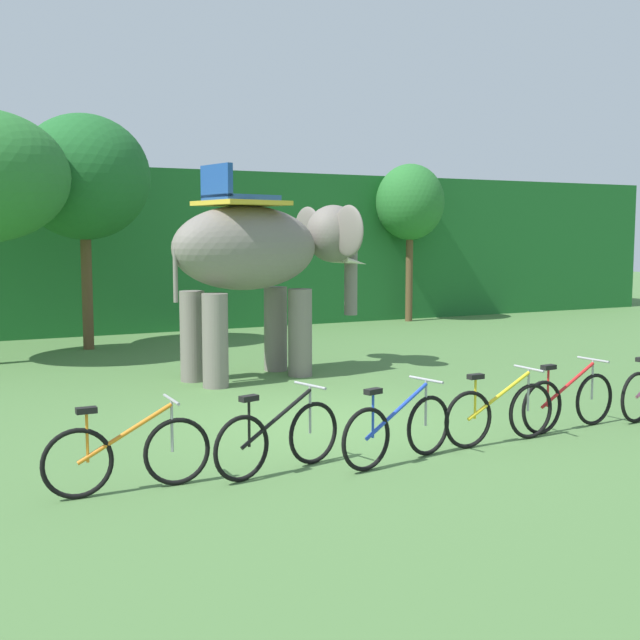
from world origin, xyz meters
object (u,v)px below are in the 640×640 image
(bike_orange, at_px, (128,454))
(tree_left, at_px, (410,203))
(elephant, at_px, (262,256))
(tree_center_right, at_px, (84,178))
(bike_yellow, at_px, (500,413))
(bike_blue, at_px, (398,430))
(bike_black, at_px, (279,438))
(bike_red, at_px, (568,401))

(bike_orange, bearing_deg, tree_left, 47.73)
(elephant, height_order, bike_orange, elephant)
(tree_center_right, xyz_separation_m, bike_yellow, (3.00, -10.77, -3.45))
(elephant, xyz_separation_m, bike_orange, (-3.76, -5.59, -1.82))
(bike_blue, relative_size, bike_yellow, 0.98)
(bike_blue, bearing_deg, tree_left, 56.88)
(tree_left, bearing_deg, bike_yellow, -118.15)
(bike_black, bearing_deg, bike_yellow, -1.79)
(elephant, distance_m, bike_blue, 6.23)
(bike_red, bearing_deg, bike_black, -179.06)
(bike_orange, height_order, bike_blue, same)
(bike_yellow, bearing_deg, bike_blue, -173.80)
(bike_red, bearing_deg, tree_left, 66.27)
(tree_center_right, bearing_deg, bike_orange, -98.44)
(tree_left, bearing_deg, bike_red, -113.73)
(bike_orange, bearing_deg, tree_center_right, 81.56)
(bike_yellow, bearing_deg, elephant, 98.02)
(bike_black, height_order, bike_yellow, same)
(tree_left, bearing_deg, tree_center_right, -169.43)
(bike_red, bearing_deg, bike_orange, -179.85)
(tree_center_right, bearing_deg, tree_left, 10.57)
(tree_left, bearing_deg, bike_blue, -123.12)
(bike_black, xyz_separation_m, bike_red, (4.22, 0.07, 0.00))
(tree_left, relative_size, bike_blue, 2.78)
(bike_yellow, height_order, bike_red, same)
(bike_black, relative_size, bike_blue, 0.99)
(tree_center_right, bearing_deg, elephant, -66.51)
(elephant, bearing_deg, tree_center_right, 113.49)
(tree_left, distance_m, bike_blue, 15.55)
(bike_yellow, bearing_deg, bike_red, 7.24)
(elephant, bearing_deg, bike_blue, -97.53)
(tree_center_right, distance_m, elephant, 5.73)
(tree_left, bearing_deg, elephant, -137.75)
(tree_center_right, height_order, bike_yellow, tree_center_right)
(bike_orange, height_order, bike_black, same)
(bike_red, bearing_deg, tree_center_right, 111.92)
(bike_orange, distance_m, bike_blue, 3.00)
(bike_black, xyz_separation_m, bike_blue, (1.36, -0.26, 0.00))
(tree_center_right, relative_size, bike_red, 3.07)
(tree_center_right, distance_m, tree_left, 9.90)
(tree_center_right, height_order, bike_blue, tree_center_right)
(bike_orange, height_order, bike_red, same)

